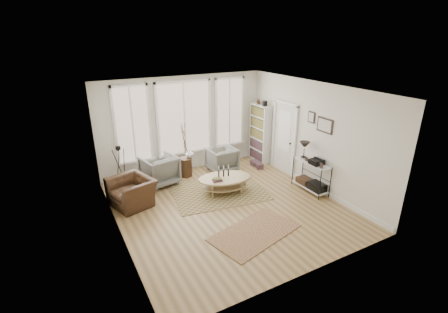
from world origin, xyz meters
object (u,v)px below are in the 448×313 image
bookcase (260,133)px  armchair_left (159,170)px  armchair_right (222,159)px  side_table (185,152)px  coffee_table (224,181)px  low_shelf (311,173)px  accent_chair (132,192)px

bookcase → armchair_left: size_ratio=2.24×
armchair_right → armchair_left: bearing=-3.0°
side_table → coffee_table: bearing=-71.8°
armchair_left → armchair_right: (1.98, -0.05, -0.04)m
bookcase → side_table: bookcase is taller
low_shelf → side_table: (-2.60, 2.53, 0.26)m
bookcase → low_shelf: bookcase is taller
bookcase → side_table: size_ratio=1.29×
bookcase → side_table: (-2.65, 0.01, -0.19)m
armchair_left → side_table: size_ratio=0.58×
low_shelf → side_table: bearing=135.7°
bookcase → armchair_left: bookcase is taller
coffee_table → side_table: bearing=108.2°
side_table → bookcase: bearing=-0.3°
armchair_right → accent_chair: 3.06m
coffee_table → accent_chair: bearing=166.7°
coffee_table → armchair_left: size_ratio=1.69×
armchair_left → armchair_right: armchair_left is taller
coffee_table → armchair_left: bearing=134.6°
armchair_right → accent_chair: size_ratio=0.79×
low_shelf → coffee_table: low_shelf is taller
side_table → accent_chair: (-1.83, -0.96, -0.43)m
low_shelf → armchair_left: (-3.45, 2.39, -0.09)m
armchair_right → side_table: bearing=-11.2°
low_shelf → accent_chair: (-4.43, 1.57, -0.17)m
side_table → accent_chair: side_table is taller
bookcase → armchair_right: size_ratio=2.47×
armchair_left → side_table: bearing=179.4°
coffee_table → armchair_right: size_ratio=1.87×
bookcase → accent_chair: bookcase is taller
accent_chair → coffee_table: bearing=60.3°
armchair_left → accent_chair: 1.28m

